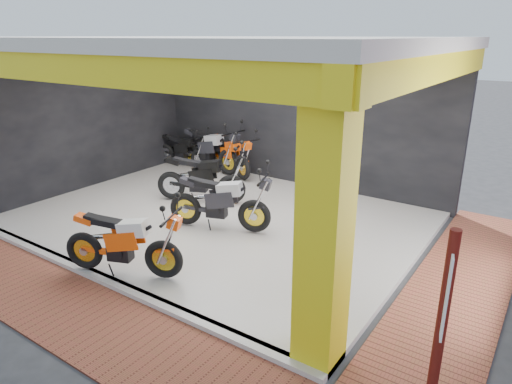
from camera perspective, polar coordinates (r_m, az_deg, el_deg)
ground at (r=8.41m, az=-13.35°, el=-7.88°), size 80.00×80.00×0.00m
showroom_floor at (r=9.70m, az=-4.71°, el=-3.35°), size 8.00×6.00×0.10m
showroom_ceiling at (r=8.97m, az=-5.35°, el=18.11°), size 8.40×6.40×0.20m
back_wall at (r=11.70m, az=4.74°, el=9.22°), size 8.20×0.20×3.50m
left_wall at (r=12.16m, az=-20.33°, el=8.48°), size 0.20×6.20×3.50m
corner_column at (r=5.02m, az=8.61°, el=-4.46°), size 0.50×0.50×3.50m
header_beam_front at (r=6.94m, az=-21.71°, el=14.17°), size 8.40×0.30×0.40m
header_beam_right at (r=7.15m, az=21.23°, el=14.33°), size 0.30×6.40×0.40m
floor_kerb at (r=7.83m, az=-18.92°, el=-10.15°), size 8.00×0.20×0.10m
paver_front at (r=7.49m, az=-23.71°, el=-12.52°), size 9.00×1.40×0.03m
paver_right at (r=7.91m, az=24.05°, el=-10.80°), size 1.40×7.00×0.03m
signpost at (r=4.34m, az=21.85°, el=-17.15°), size 0.09×0.32×2.32m
moto_hero at (r=7.16m, az=-11.61°, el=-6.05°), size 2.25×1.51×1.29m
moto_row_a at (r=8.62m, az=-0.22°, el=-1.06°), size 2.34×1.47×1.34m
moto_row_b at (r=10.17m, az=-3.14°, el=2.08°), size 2.34×1.62×1.34m
moto_row_c at (r=11.86m, az=-1.69°, el=4.48°), size 2.28×1.53×1.31m
moto_row_d at (r=13.00m, az=-7.18°, el=5.27°), size 1.91×0.78×1.15m
moto_row_e at (r=12.30m, az=-3.48°, el=5.32°), size 2.44×1.08×1.45m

